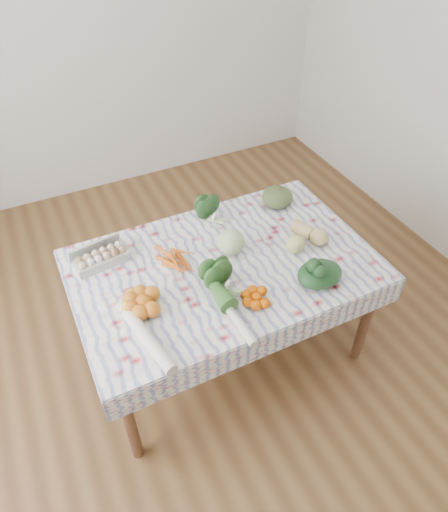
{
  "coord_description": "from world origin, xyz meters",
  "views": [
    {
      "loc": [
        -0.8,
        -1.65,
        2.51
      ],
      "look_at": [
        0.0,
        0.0,
        0.82
      ],
      "focal_mm": 32.0,
      "sensor_mm": 36.0,
      "label": 1
    }
  ],
  "objects_px": {
    "grapefruit": "(295,244)",
    "dining_table": "(224,274)",
    "egg_carton": "(102,259)",
    "cabbage": "(231,242)",
    "kabocha_squash": "(277,197)",
    "butternut_squash": "(311,232)"
  },
  "relations": [
    {
      "from": "kabocha_squash",
      "to": "cabbage",
      "type": "xyz_separation_m",
      "value": [
        -0.47,
        -0.27,
        0.01
      ]
    },
    {
      "from": "kabocha_squash",
      "to": "grapefruit",
      "type": "distance_m",
      "value": 0.45
    },
    {
      "from": "dining_table",
      "to": "butternut_squash",
      "type": "bearing_deg",
      "value": -2.88
    },
    {
      "from": "grapefruit",
      "to": "butternut_squash",
      "type": "bearing_deg",
      "value": 21.36
    },
    {
      "from": "kabocha_squash",
      "to": "cabbage",
      "type": "distance_m",
      "value": 0.54
    },
    {
      "from": "kabocha_squash",
      "to": "grapefruit",
      "type": "bearing_deg",
      "value": -107.86
    },
    {
      "from": "butternut_squash",
      "to": "grapefruit",
      "type": "distance_m",
      "value": 0.15
    },
    {
      "from": "butternut_squash",
      "to": "grapefruit",
      "type": "bearing_deg",
      "value": -178.11
    },
    {
      "from": "kabocha_squash",
      "to": "dining_table",
      "type": "bearing_deg",
      "value": -147.81
    },
    {
      "from": "egg_carton",
      "to": "kabocha_squash",
      "type": "bearing_deg",
      "value": -5.74
    },
    {
      "from": "egg_carton",
      "to": "grapefruit",
      "type": "relative_size",
      "value": 2.71
    },
    {
      "from": "dining_table",
      "to": "egg_carton",
      "type": "distance_m",
      "value": 0.68
    },
    {
      "from": "cabbage",
      "to": "dining_table",
      "type": "bearing_deg",
      "value": -138.55
    },
    {
      "from": "egg_carton",
      "to": "dining_table",
      "type": "bearing_deg",
      "value": -34.03
    },
    {
      "from": "egg_carton",
      "to": "kabocha_squash",
      "type": "relative_size",
      "value": 1.52
    },
    {
      "from": "dining_table",
      "to": "butternut_squash",
      "type": "distance_m",
      "value": 0.57
    },
    {
      "from": "cabbage",
      "to": "butternut_squash",
      "type": "bearing_deg",
      "value": -11.62
    },
    {
      "from": "cabbage",
      "to": "grapefruit",
      "type": "height_order",
      "value": "cabbage"
    },
    {
      "from": "dining_table",
      "to": "kabocha_squash",
      "type": "relative_size",
      "value": 8.18
    },
    {
      "from": "cabbage",
      "to": "grapefruit",
      "type": "xyz_separation_m",
      "value": [
        0.33,
        -0.15,
        -0.02
      ]
    },
    {
      "from": "grapefruit",
      "to": "dining_table",
      "type": "bearing_deg",
      "value": 168.55
    },
    {
      "from": "egg_carton",
      "to": "butternut_squash",
      "type": "bearing_deg",
      "value": -23.75
    }
  ]
}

